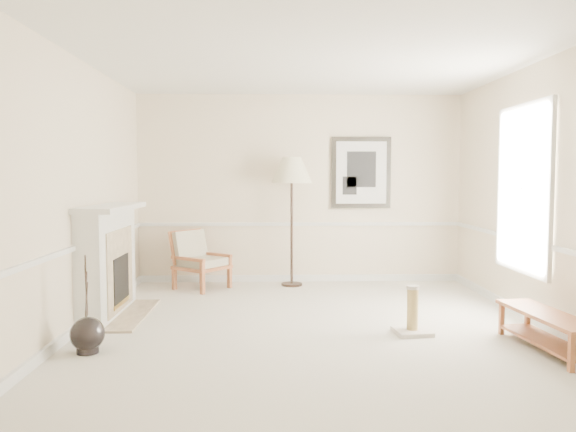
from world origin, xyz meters
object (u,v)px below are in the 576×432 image
object	(u,v)px
bench	(547,326)
scratching_post	(412,319)
floor_vase	(87,335)
armchair	(197,257)
floor_lamp	(292,174)

from	to	relation	value
bench	scratching_post	bearing A→B (deg)	151.59
floor_vase	scratching_post	bearing A→B (deg)	9.86
floor_vase	bench	size ratio (longest dim) A/B	0.72
floor_vase	armchair	size ratio (longest dim) A/B	0.99
floor_vase	scratching_post	size ratio (longest dim) A/B	1.82
floor_vase	armchair	bearing A→B (deg)	78.57
floor_lamp	floor_vase	bearing A→B (deg)	-122.23
floor_vase	floor_lamp	bearing A→B (deg)	57.77
armchair	floor_lamp	world-z (taller)	floor_lamp
armchair	scratching_post	bearing A→B (deg)	-96.87
floor_vase	scratching_post	xyz separation A→B (m)	(3.18, 0.55, -0.01)
bench	scratching_post	distance (m)	1.28
armchair	bench	world-z (taller)	armchair
floor_lamp	scratching_post	size ratio (longest dim) A/B	3.80
floor_vase	armchair	world-z (taller)	floor_vase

